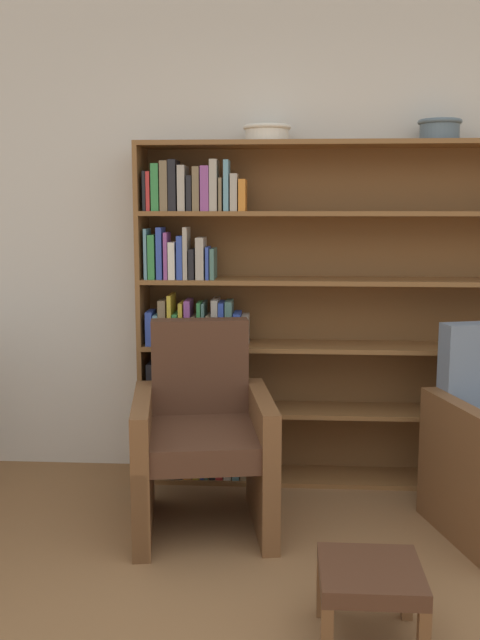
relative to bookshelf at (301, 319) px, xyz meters
name	(u,v)px	position (x,y,z in m)	size (l,w,h in m)	color
wall_back	(317,231)	(0.08, 0.18, 0.47)	(12.00, 0.06, 2.75)	silver
bookshelf	(301,319)	(0.00, 0.00, 0.00)	(2.27, 0.30, 1.85)	brown
bowl_copper	(267,132)	(-0.19, -0.01, 0.99)	(0.25, 0.25, 0.08)	silver
bowl_olive	(440,129)	(0.70, -0.01, 1.00)	(0.22, 0.22, 0.11)	slate
armchair_leather	(202,438)	(-0.48, -0.61, -0.49)	(0.74, 0.77, 0.96)	brown
footstool	(370,581)	(0.21, -1.54, -0.68)	(0.35, 0.35, 0.28)	brown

